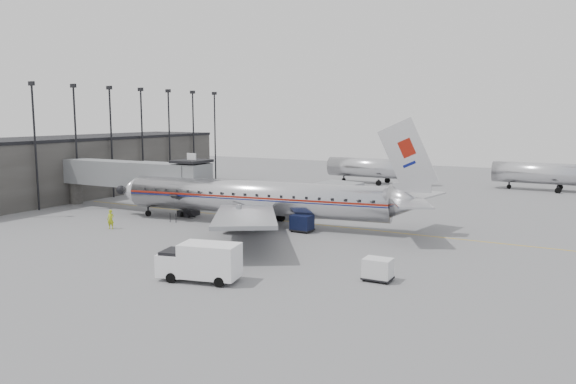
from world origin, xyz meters
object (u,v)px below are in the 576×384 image
at_px(airliner, 261,198).
at_px(service_van, 200,261).
at_px(baggage_cart_navy, 302,223).
at_px(baggage_cart_white, 378,269).
at_px(ramp_worker, 111,219).

distance_m(airliner, service_van, 20.18).
bearing_deg(service_van, baggage_cart_navy, 81.52).
relative_size(airliner, baggage_cart_white, 17.57).
height_order(service_van, baggage_cart_white, service_van).
xyz_separation_m(service_van, baggage_cart_navy, (-1.29, 17.92, -0.52)).
distance_m(airliner, baggage_cart_white, 21.84).
bearing_deg(ramp_worker, baggage_cart_white, -24.89).
relative_size(service_van, ramp_worker, 3.07).
height_order(service_van, ramp_worker, service_van).
xyz_separation_m(service_van, ramp_worker, (-18.77, 9.92, -0.42)).
bearing_deg(baggage_cart_navy, service_van, -83.70).
height_order(baggage_cart_white, ramp_worker, ramp_worker).
distance_m(airliner, baggage_cart_navy, 5.75).
distance_m(service_van, ramp_worker, 21.24).
height_order(airliner, baggage_cart_navy, airliner).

